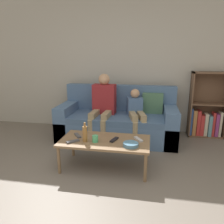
{
  "coord_description": "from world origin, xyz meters",
  "views": [
    {
      "loc": [
        0.49,
        -1.38,
        1.48
      ],
      "look_at": [
        -0.08,
        1.76,
        0.63
      ],
      "focal_mm": 35.0,
      "sensor_mm": 36.0,
      "label": 1
    }
  ],
  "objects_px": {
    "person_adult": "(103,102)",
    "cup_near": "(95,139)",
    "coffee_table": "(105,142)",
    "bottle": "(85,134)",
    "bookshelf": "(206,113)",
    "tv_remote_0": "(138,139)",
    "tv_remote_2": "(78,135)",
    "person_child": "(136,113)",
    "snack_bowl": "(131,144)",
    "tv_remote_1": "(73,141)",
    "couch": "(118,122)",
    "tv_remote_3": "(114,140)"
  },
  "relations": [
    {
      "from": "person_adult",
      "to": "tv_remote_0",
      "type": "height_order",
      "value": "person_adult"
    },
    {
      "from": "bookshelf",
      "to": "snack_bowl",
      "type": "relative_size",
      "value": 6.22
    },
    {
      "from": "tv_remote_0",
      "to": "bottle",
      "type": "height_order",
      "value": "bottle"
    },
    {
      "from": "person_adult",
      "to": "snack_bowl",
      "type": "distance_m",
      "value": 1.33
    },
    {
      "from": "coffee_table",
      "to": "tv_remote_3",
      "type": "distance_m",
      "value": 0.13
    },
    {
      "from": "couch",
      "to": "coffee_table",
      "type": "height_order",
      "value": "couch"
    },
    {
      "from": "tv_remote_0",
      "to": "tv_remote_1",
      "type": "relative_size",
      "value": 1.07
    },
    {
      "from": "coffee_table",
      "to": "tv_remote_1",
      "type": "bearing_deg",
      "value": -159.32
    },
    {
      "from": "person_child",
      "to": "tv_remote_2",
      "type": "relative_size",
      "value": 5.49
    },
    {
      "from": "tv_remote_3",
      "to": "snack_bowl",
      "type": "height_order",
      "value": "snack_bowl"
    },
    {
      "from": "tv_remote_2",
      "to": "coffee_table",
      "type": "bearing_deg",
      "value": -46.29
    },
    {
      "from": "cup_near",
      "to": "tv_remote_2",
      "type": "bearing_deg",
      "value": 151.85
    },
    {
      "from": "cup_near",
      "to": "bottle",
      "type": "distance_m",
      "value": 0.15
    },
    {
      "from": "bookshelf",
      "to": "tv_remote_1",
      "type": "bearing_deg",
      "value": -140.02
    },
    {
      "from": "person_child",
      "to": "snack_bowl",
      "type": "bearing_deg",
      "value": -104.03
    },
    {
      "from": "coffee_table",
      "to": "bottle",
      "type": "xyz_separation_m",
      "value": [
        -0.24,
        -0.09,
        0.14
      ]
    },
    {
      "from": "couch",
      "to": "snack_bowl",
      "type": "bearing_deg",
      "value": -74.45
    },
    {
      "from": "person_adult",
      "to": "person_child",
      "type": "relative_size",
      "value": 1.28
    },
    {
      "from": "person_child",
      "to": "tv_remote_0",
      "type": "bearing_deg",
      "value": -98.7
    },
    {
      "from": "tv_remote_1",
      "to": "couch",
      "type": "bearing_deg",
      "value": 119.96
    },
    {
      "from": "tv_remote_2",
      "to": "cup_near",
      "type": "bearing_deg",
      "value": -64.93
    },
    {
      "from": "bookshelf",
      "to": "tv_remote_1",
      "type": "distance_m",
      "value": 2.57
    },
    {
      "from": "couch",
      "to": "coffee_table",
      "type": "relative_size",
      "value": 1.75
    },
    {
      "from": "tv_remote_3",
      "to": "snack_bowl",
      "type": "bearing_deg",
      "value": -15.2
    },
    {
      "from": "tv_remote_0",
      "to": "tv_remote_2",
      "type": "height_order",
      "value": "same"
    },
    {
      "from": "person_child",
      "to": "snack_bowl",
      "type": "height_order",
      "value": "person_child"
    },
    {
      "from": "tv_remote_0",
      "to": "tv_remote_2",
      "type": "bearing_deg",
      "value": 147.26
    },
    {
      "from": "couch",
      "to": "tv_remote_3",
      "type": "relative_size",
      "value": 11.59
    },
    {
      "from": "coffee_table",
      "to": "tv_remote_3",
      "type": "xyz_separation_m",
      "value": [
        0.12,
        0.0,
        0.05
      ]
    },
    {
      "from": "person_adult",
      "to": "tv_remote_1",
      "type": "relative_size",
      "value": 7.33
    },
    {
      "from": "snack_bowl",
      "to": "couch",
      "type": "bearing_deg",
      "value": 105.55
    },
    {
      "from": "snack_bowl",
      "to": "coffee_table",
      "type": "bearing_deg",
      "value": 158.21
    },
    {
      "from": "person_adult",
      "to": "cup_near",
      "type": "xyz_separation_m",
      "value": [
        0.14,
        -1.1,
        -0.24
      ]
    },
    {
      "from": "tv_remote_1",
      "to": "cup_near",
      "type": "bearing_deg",
      "value": 59.3
    },
    {
      "from": "person_adult",
      "to": "tv_remote_0",
      "type": "relative_size",
      "value": 6.87
    },
    {
      "from": "tv_remote_0",
      "to": "tv_remote_2",
      "type": "xyz_separation_m",
      "value": [
        -0.83,
        -0.01,
        0.0
      ]
    },
    {
      "from": "tv_remote_2",
      "to": "bookshelf",
      "type": "bearing_deg",
      "value": -0.73
    },
    {
      "from": "bookshelf",
      "to": "tv_remote_0",
      "type": "distance_m",
      "value": 1.83
    },
    {
      "from": "tv_remote_1",
      "to": "snack_bowl",
      "type": "distance_m",
      "value": 0.74
    },
    {
      "from": "tv_remote_2",
      "to": "tv_remote_3",
      "type": "relative_size",
      "value": 0.93
    },
    {
      "from": "bookshelf",
      "to": "person_child",
      "type": "distance_m",
      "value": 1.36
    },
    {
      "from": "person_child",
      "to": "tv_remote_1",
      "type": "bearing_deg",
      "value": -138.21
    },
    {
      "from": "cup_near",
      "to": "person_adult",
      "type": "bearing_deg",
      "value": 97.17
    },
    {
      "from": "snack_bowl",
      "to": "bottle",
      "type": "height_order",
      "value": "bottle"
    },
    {
      "from": "couch",
      "to": "tv_remote_3",
      "type": "bearing_deg",
      "value": -83.97
    },
    {
      "from": "tv_remote_3",
      "to": "bottle",
      "type": "xyz_separation_m",
      "value": [
        -0.36,
        -0.1,
        0.1
      ]
    },
    {
      "from": "bookshelf",
      "to": "coffee_table",
      "type": "bearing_deg",
      "value": -136.42
    },
    {
      "from": "person_child",
      "to": "tv_remote_3",
      "type": "height_order",
      "value": "person_child"
    },
    {
      "from": "bookshelf",
      "to": "tv_remote_0",
      "type": "relative_size",
      "value": 7.02
    },
    {
      "from": "coffee_table",
      "to": "person_child",
      "type": "xyz_separation_m",
      "value": [
        0.34,
        0.96,
        0.17
      ]
    }
  ]
}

